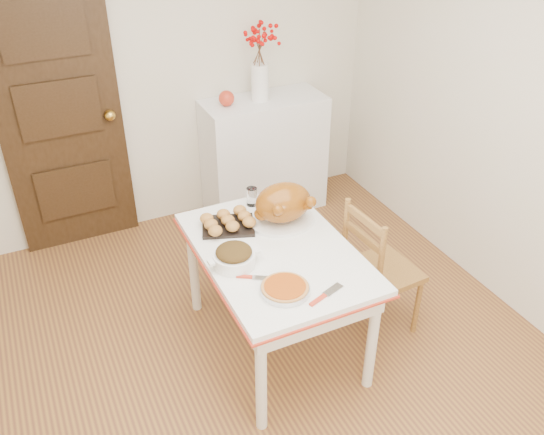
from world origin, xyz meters
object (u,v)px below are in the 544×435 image
sideboard (264,156)px  chair_oak (382,268)px  kitchen_table (276,298)px  pumpkin_pie (285,288)px  turkey_platter (283,204)px

sideboard → chair_oak: size_ratio=1.08×
kitchen_table → pumpkin_pie: size_ratio=4.80×
kitchen_table → turkey_platter: 0.56m
sideboard → kitchen_table: bearing=-112.5°
kitchen_table → pumpkin_pie: (-0.12, -0.36, 0.39)m
turkey_platter → pumpkin_pie: (-0.28, -0.58, -0.10)m
turkey_platter → pumpkin_pie: turkey_platter is taller
turkey_platter → kitchen_table: bearing=-120.3°
pumpkin_pie → chair_oak: bearing=16.5°
pumpkin_pie → kitchen_table: bearing=71.3°
kitchen_table → pumpkin_pie: 0.54m
kitchen_table → turkey_platter: bearing=55.5°
sideboard → chair_oak: sideboard is taller
turkey_platter → sideboard: bearing=74.1°
pumpkin_pie → turkey_platter: bearing=64.6°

